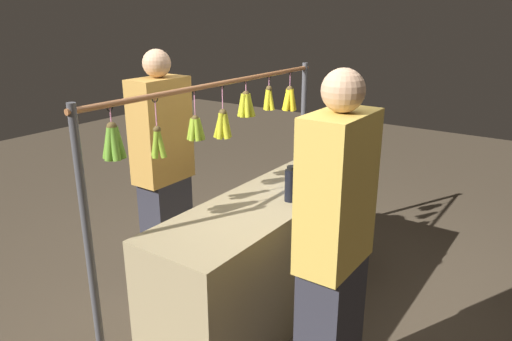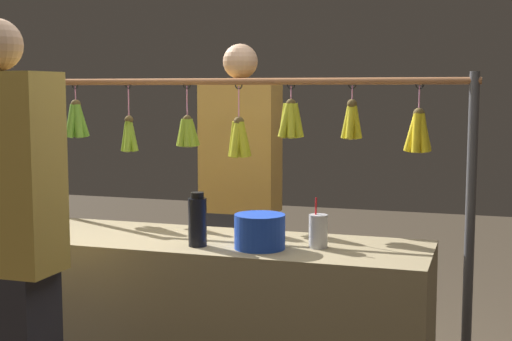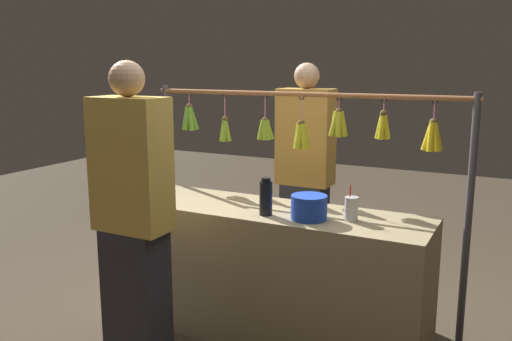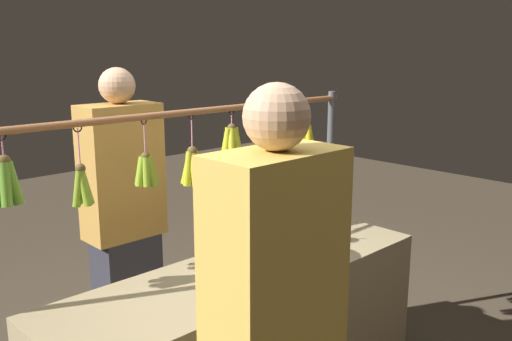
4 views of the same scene
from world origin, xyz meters
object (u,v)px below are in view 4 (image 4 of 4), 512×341
(water_bottle, at_px, (268,255))
(vendor_person, at_px, (125,230))
(blue_bucket, at_px, (302,246))
(drink_cup, at_px, (318,231))

(water_bottle, xyz_separation_m, vendor_person, (0.14, -0.96, -0.09))
(blue_bucket, bearing_deg, drink_cup, -158.58)
(blue_bucket, xyz_separation_m, drink_cup, (-0.22, -0.09, -0.00))
(water_bottle, relative_size, vendor_person, 0.13)
(blue_bucket, distance_m, vendor_person, 1.01)
(drink_cup, height_order, vendor_person, vendor_person)
(drink_cup, xyz_separation_m, vendor_person, (0.63, -0.84, -0.05))
(blue_bucket, distance_m, drink_cup, 0.24)
(water_bottle, distance_m, blue_bucket, 0.27)
(vendor_person, bearing_deg, drink_cup, 126.71)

